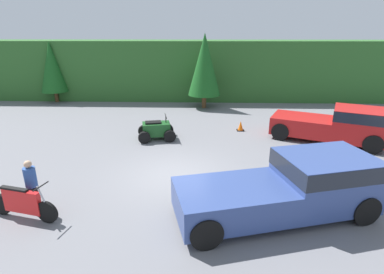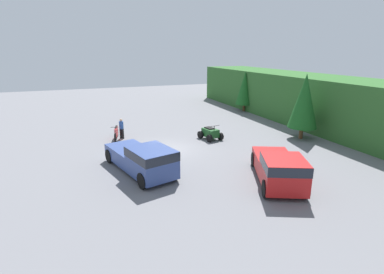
{
  "view_description": "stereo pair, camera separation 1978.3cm",
  "coord_description": "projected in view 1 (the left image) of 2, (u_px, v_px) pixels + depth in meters",
  "views": [
    {
      "loc": [
        1.04,
        -10.43,
        5.24
      ],
      "look_at": [
        0.61,
        1.88,
        0.95
      ],
      "focal_mm": 28.0,
      "sensor_mm": 36.0,
      "label": 1
    },
    {
      "loc": [
        20.15,
        -5.62,
        7.04
      ],
      "look_at": [
        0.61,
        1.88,
        0.95
      ],
      "focal_mm": 28.0,
      "sensor_mm": 36.0,
      "label": 2
    }
  ],
  "objects": [
    {
      "name": "ground_plane",
      "position": [
        175.0,
        176.0,
        11.6
      ],
      "size": [
        80.0,
        80.0,
        0.0
      ],
      "primitive_type": "plane",
      "color": "slate"
    },
    {
      "name": "tree_left",
      "position": [
        52.0,
        67.0,
        23.19
      ],
      "size": [
        2.06,
        2.06,
        4.69
      ],
      "color": "brown",
      "rests_on": "ground_plane"
    },
    {
      "name": "pickup_truck_red",
      "position": [
        338.0,
        124.0,
        14.93
      ],
      "size": [
        5.7,
        4.09,
        1.81
      ],
      "rotation": [
        0.0,
        0.0,
        -0.43
      ],
      "color": "red",
      "rests_on": "ground_plane"
    },
    {
      "name": "quad_atv",
      "position": [
        156.0,
        130.0,
        15.48
      ],
      "size": [
        2.12,
        1.68,
        1.24
      ],
      "rotation": [
        0.0,
        0.0,
        0.21
      ],
      "color": "black",
      "rests_on": "ground_plane"
    },
    {
      "name": "pickup_truck_second",
      "position": [
        293.0,
        185.0,
        8.9
      ],
      "size": [
        6.22,
        3.54,
        1.81
      ],
      "rotation": [
        0.0,
        0.0,
        0.26
      ],
      "color": "#334784",
      "rests_on": "ground_plane"
    },
    {
      "name": "tree_mid_left",
      "position": [
        205.0,
        65.0,
        21.22
      ],
      "size": [
        2.33,
        2.33,
        5.29
      ],
      "color": "brown",
      "rests_on": "ground_plane"
    },
    {
      "name": "dirt_bike",
      "position": [
        23.0,
        204.0,
        8.79
      ],
      "size": [
        2.29,
        0.78,
        1.2
      ],
      "rotation": [
        0.0,
        0.0,
        -0.23
      ],
      "color": "black",
      "rests_on": "ground_plane"
    },
    {
      "name": "traffic_cone",
      "position": [
        241.0,
        126.0,
        16.92
      ],
      "size": [
        0.42,
        0.42,
        0.55
      ],
      "color": "black",
      "rests_on": "ground_plane"
    },
    {
      "name": "rider_person",
      "position": [
        32.0,
        184.0,
        9.07
      ],
      "size": [
        0.48,
        0.48,
        1.68
      ],
      "rotation": [
        0.0,
        0.0,
        -0.56
      ],
      "color": "black",
      "rests_on": "ground_plane"
    },
    {
      "name": "hillside_backdrop",
      "position": [
        191.0,
        68.0,
        25.94
      ],
      "size": [
        44.0,
        6.0,
        4.67
      ],
      "color": "#2D6028",
      "rests_on": "ground_plane"
    }
  ]
}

